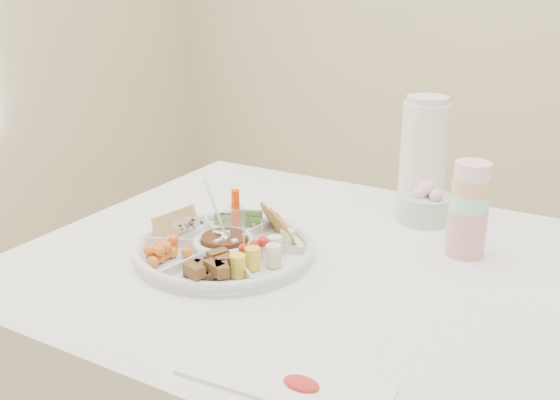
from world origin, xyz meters
The scene contains 12 objects.
party_tray centered at (-0.33, -0.08, 0.78)m, with size 0.38×0.38×0.04m, color silver.
bean_dip centered at (-0.33, -0.08, 0.79)m, with size 0.10×0.10×0.04m, color #4B2414.
tortillas centered at (-0.25, 0.02, 0.80)m, with size 0.11×0.11×0.07m, color tan, non-canonical shape.
carrot_cucumber centered at (-0.38, 0.04, 0.82)m, with size 0.10×0.10×0.09m, color #F73E00, non-canonical shape.
pita_raisins centered at (-0.46, -0.06, 0.80)m, with size 0.11×0.11×0.06m, color tan, non-canonical shape.
cherries centered at (-0.41, -0.18, 0.79)m, with size 0.11×0.11×0.04m, color orange, non-canonical shape.
granola_chunks centered at (-0.28, -0.20, 0.79)m, with size 0.11×0.11×0.05m, color brown, non-canonical shape.
banana_tomato centered at (-0.20, -0.10, 0.82)m, with size 0.10×0.10×0.08m, color #FFE69C, non-canonical shape.
cup_stack centered at (0.12, 0.18, 0.87)m, with size 0.08×0.08×0.23m, color silver.
thermos centered at (-0.05, 0.39, 0.91)m, with size 0.12×0.12×0.30m, color white.
flower_bowl centered at (-0.02, 0.33, 0.81)m, with size 0.13×0.13×0.10m, color #A1C1B1.
placemat centered at (0.00, -0.41, 0.76)m, with size 0.32×0.11×0.01m, color white.
Camera 1 is at (0.38, -1.09, 1.33)m, focal length 40.00 mm.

